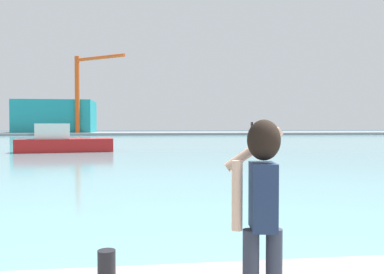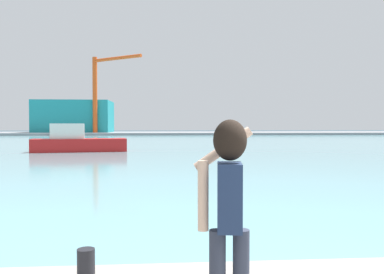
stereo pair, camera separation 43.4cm
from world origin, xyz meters
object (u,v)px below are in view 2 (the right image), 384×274
Objects in this scene: person_photographer at (228,201)px; harbor_bollard at (86,264)px; warehouse_left at (75,117)px; port_crane at (101,85)px; boat_moored at (77,142)px.

person_photographer is 5.16× the size of harbor_bollard.
port_crane is at bearing -47.06° from warehouse_left.
warehouse_left is (-12.92, 62.19, 3.27)m from boat_moored.
person_photographer is at bearing -81.20° from port_crane.
harbor_bollard is 84.98m from port_crane.
port_crane reaches higher than harbor_bollard.
person_photographer is 94.58m from warehouse_left.
boat_moored is (-7.28, 30.17, -0.74)m from person_photographer.
boat_moored reaches higher than person_photographer.
warehouse_left is (-18.83, 91.20, 3.42)m from harbor_bollard.
warehouse_left is 12.31m from port_crane.
boat_moored is (-5.91, 29.01, 0.15)m from harbor_bollard.
harbor_bollard is (-1.38, 1.16, -0.90)m from person_photographer.
port_crane is (-11.73, 83.57, 9.98)m from harbor_bollard.
warehouse_left reaches higher than boat_moored.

